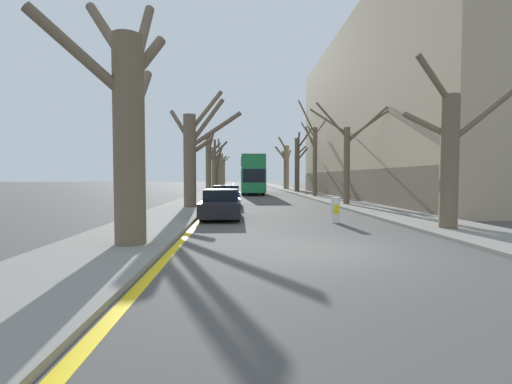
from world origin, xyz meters
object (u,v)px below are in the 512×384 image
(street_tree_left_4, at_px, (219,168))
(street_tree_right_0, at_px, (450,154))
(street_tree_left_1, at_px, (193,153))
(street_tree_left_3, at_px, (215,169))
(double_decker_bus, at_px, (252,173))
(street_tree_right_2, at_px, (314,155))
(street_tree_left_5, at_px, (223,171))
(street_tree_right_3, at_px, (298,162))
(parked_car_0, at_px, (221,204))
(traffic_bollard, at_px, (335,210))
(street_tree_left_0, at_px, (128,122))
(parked_car_1, at_px, (226,196))
(street_tree_left_2, at_px, (209,163))
(street_tree_right_4, at_px, (286,165))
(street_tree_right_1, at_px, (347,156))

(street_tree_left_4, distance_m, street_tree_right_0, 46.07)
(street_tree_left_1, xyz_separation_m, street_tree_left_4, (-0.46, 35.53, 0.03))
(street_tree_left_3, relative_size, double_decker_bus, 0.62)
(street_tree_left_4, relative_size, street_tree_right_2, 0.92)
(street_tree_left_5, xyz_separation_m, street_tree_right_3, (10.66, -24.21, 0.66))
(street_tree_left_1, bearing_deg, parked_car_0, -68.05)
(traffic_bollard, bearing_deg, street_tree_left_5, 97.55)
(street_tree_left_3, bearing_deg, street_tree_left_5, 90.04)
(parked_car_0, bearing_deg, street_tree_right_0, -28.24)
(street_tree_right_2, bearing_deg, street_tree_left_5, 106.82)
(street_tree_left_0, xyz_separation_m, parked_car_1, (2.15, 13.27, -2.72))
(street_tree_left_2, xyz_separation_m, street_tree_right_2, (10.22, 0.38, 0.84))
(street_tree_left_1, relative_size, street_tree_right_4, 0.90)
(street_tree_left_5, relative_size, street_tree_right_1, 1.07)
(parked_car_0, relative_size, traffic_bollard, 4.15)
(parked_car_0, xyz_separation_m, traffic_bollard, (4.88, -2.08, -0.11))
(street_tree_left_1, bearing_deg, street_tree_left_3, 90.74)
(street_tree_right_0, relative_size, parked_car_1, 1.33)
(street_tree_right_1, xyz_separation_m, parked_car_0, (-8.15, -6.69, -2.72))
(street_tree_left_5, relative_size, parked_car_0, 1.70)
(street_tree_right_1, height_order, double_decker_bus, street_tree_right_1)
(street_tree_right_2, relative_size, double_decker_bus, 0.86)
(street_tree_left_3, height_order, street_tree_right_2, street_tree_right_2)
(street_tree_right_1, bearing_deg, street_tree_right_2, 89.67)
(street_tree_left_3, bearing_deg, street_tree_right_4, 43.08)
(street_tree_left_0, bearing_deg, traffic_bollard, 33.82)
(street_tree_left_0, bearing_deg, street_tree_right_2, 66.59)
(street_tree_left_1, xyz_separation_m, street_tree_right_1, (10.09, 1.86, -0.05))
(street_tree_right_4, relative_size, parked_car_0, 1.89)
(street_tree_left_0, relative_size, street_tree_right_0, 1.19)
(street_tree_left_5, xyz_separation_m, street_tree_right_4, (10.53, -14.09, 0.62))
(street_tree_right_1, bearing_deg, street_tree_left_2, 135.23)
(street_tree_left_0, xyz_separation_m, street_tree_left_2, (0.14, 23.55, -0.10))
(street_tree_left_1, height_order, street_tree_right_4, street_tree_right_4)
(street_tree_right_4, bearing_deg, traffic_bollard, -94.89)
(street_tree_right_4, distance_m, traffic_bollard, 40.04)
(street_tree_right_0, height_order, parked_car_1, street_tree_right_0)
(street_tree_right_4, height_order, parked_car_0, street_tree_right_4)
(street_tree_left_0, bearing_deg, parked_car_0, 72.41)
(parked_car_0, relative_size, parked_car_1, 0.97)
(street_tree_left_3, distance_m, street_tree_right_0, 33.98)
(parked_car_1, bearing_deg, parked_car_0, -90.00)
(traffic_bollard, bearing_deg, double_decker_bus, 95.61)
(street_tree_left_2, relative_size, street_tree_right_3, 0.77)
(street_tree_left_0, height_order, street_tree_left_4, street_tree_left_4)
(street_tree_left_1, distance_m, street_tree_left_3, 23.03)
(street_tree_right_3, height_order, parked_car_1, street_tree_right_3)
(street_tree_left_3, distance_m, street_tree_right_3, 10.68)
(street_tree_left_0, distance_m, parked_car_1, 13.72)
(street_tree_left_5, relative_size, double_decker_bus, 0.71)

